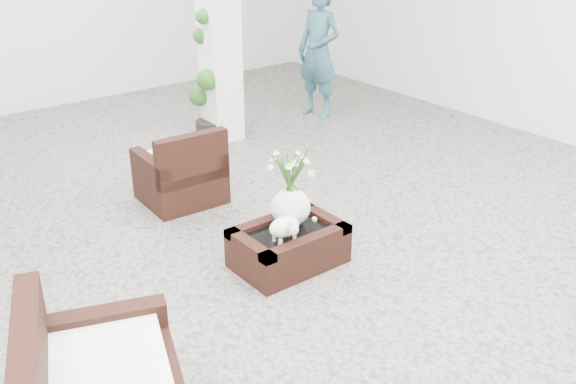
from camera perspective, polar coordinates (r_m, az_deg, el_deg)
ground at (r=5.82m, az=-0.61°, el=-5.23°), size 11.00×11.00×0.00m
coffee_table at (r=5.56m, az=0.04°, el=-4.86°), size 0.90×0.60×0.31m
sheep_figurine at (r=5.31m, az=-0.32°, el=-3.21°), size 0.28×0.23×0.21m
planter_narcissus at (r=5.44m, az=0.22°, el=0.98°), size 0.44×0.44×0.80m
tealight at (r=5.66m, az=2.31°, el=-2.34°), size 0.04×0.04×0.03m
armchair at (r=6.70m, az=-9.42°, el=2.41°), size 0.78×0.75×0.80m
topiary at (r=8.24m, az=-6.90°, el=9.80°), size 0.43×0.43×1.61m
shopper at (r=9.17m, az=2.68°, el=12.08°), size 0.56×0.73×1.80m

